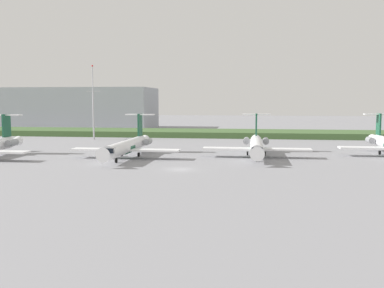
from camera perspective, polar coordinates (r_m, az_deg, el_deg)
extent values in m
plane|color=gray|center=(106.17, 1.09, -0.82)|extent=(500.00, 500.00, 0.00)
cube|color=#426033|center=(148.65, 3.04, 1.41)|extent=(320.00, 20.00, 1.90)
cone|color=white|center=(110.78, -22.28, 0.30)|extent=(2.30, 4.00, 2.29)
cube|color=white|center=(95.01, -23.70, -0.96)|extent=(11.00, 3.20, 0.36)
cube|color=#195138|center=(107.93, -23.15, 2.24)|extent=(0.36, 3.20, 5.20)
cube|color=white|center=(108.09, -23.12, 3.52)|extent=(6.80, 1.80, 0.24)
cylinder|color=gray|center=(105.50, -22.53, 0.15)|extent=(1.50, 3.40, 1.50)
cylinder|color=white|center=(92.71, -8.53, -0.31)|extent=(2.70, 24.00, 2.70)
cone|color=white|center=(79.93, -11.25, -1.32)|extent=(2.70, 3.00, 2.70)
cone|color=white|center=(106.14, -6.41, 0.47)|extent=(2.29, 4.00, 2.29)
cube|color=black|center=(81.66, -10.82, -0.83)|extent=(2.03, 1.80, 0.90)
cylinder|color=#195138|center=(92.72, -8.53, -0.40)|extent=(2.76, 3.60, 2.76)
cube|color=white|center=(93.67, -12.17, -0.69)|extent=(11.00, 3.20, 0.36)
cube|color=white|center=(90.32, -5.11, -0.82)|extent=(11.00, 3.20, 0.36)
cube|color=#195138|center=(102.96, -6.84, 2.51)|extent=(0.36, 3.20, 5.20)
cube|color=white|center=(103.14, -6.81, 3.85)|extent=(6.80, 1.80, 0.24)
cylinder|color=gray|center=(102.10, -8.29, 0.36)|extent=(1.50, 3.40, 1.50)
cylinder|color=gray|center=(100.95, -5.84, 0.32)|extent=(1.50, 3.40, 1.50)
cylinder|color=gray|center=(85.81, -9.91, -1.79)|extent=(0.20, 0.20, 0.65)
cylinder|color=black|center=(85.88, -9.91, -2.15)|extent=(0.30, 0.90, 0.90)
cylinder|color=black|center=(95.76, -9.20, -1.34)|extent=(0.35, 0.90, 0.90)
cylinder|color=black|center=(94.72, -7.00, -1.38)|extent=(0.35, 0.90, 0.90)
cylinder|color=white|center=(94.26, 8.44, -0.21)|extent=(2.70, 24.00, 2.70)
cone|color=white|center=(80.85, 8.54, -1.19)|extent=(2.70, 3.00, 2.70)
cone|color=white|center=(108.20, 8.37, 0.55)|extent=(2.30, 4.00, 2.29)
cube|color=black|center=(82.68, 8.53, -0.71)|extent=(2.02, 1.80, 0.90)
cylinder|color=#195138|center=(94.28, 8.44, -0.30)|extent=(2.76, 3.60, 2.76)
cube|color=white|center=(93.45, 4.82, -0.60)|extent=(11.00, 3.20, 0.36)
cube|color=white|center=(93.59, 12.06, -0.69)|extent=(11.00, 3.20, 0.36)
cube|color=#195138|center=(104.92, 8.42, 2.55)|extent=(0.36, 3.20, 5.20)
cube|color=white|center=(105.12, 8.44, 3.87)|extent=(6.80, 1.80, 0.24)
cylinder|color=gray|center=(103.40, 7.15, 0.44)|extent=(1.50, 3.40, 1.50)
cylinder|color=gray|center=(103.45, 9.64, 0.40)|extent=(1.50, 3.40, 1.50)
cylinder|color=gray|center=(87.04, 8.48, -1.66)|extent=(0.20, 0.20, 0.65)
cylinder|color=black|center=(87.11, 8.47, -2.02)|extent=(0.30, 0.90, 0.90)
cylinder|color=black|center=(96.87, 7.29, -1.23)|extent=(0.35, 0.90, 0.90)
cylinder|color=black|center=(96.91, 9.54, -1.26)|extent=(0.35, 0.90, 0.90)
cone|color=white|center=(117.61, 22.80, 0.57)|extent=(2.30, 4.00, 2.29)
cube|color=white|center=(101.73, 21.74, -0.47)|extent=(11.00, 3.20, 0.36)
cube|color=#195138|center=(114.46, 23.26, 2.41)|extent=(0.36, 3.20, 5.20)
cube|color=white|center=(114.66, 23.27, 3.61)|extent=(6.80, 1.80, 0.24)
cylinder|color=gray|center=(112.40, 22.32, 0.47)|extent=(1.50, 3.40, 1.50)
cylinder|color=black|center=(106.17, 23.37, -1.05)|extent=(0.35, 0.90, 0.90)
cylinder|color=#B2B2B7|center=(137.56, -12.79, 3.57)|extent=(0.50, 0.50, 14.53)
cylinder|color=#B2B2B7|center=(137.62, -12.89, 8.22)|extent=(0.28, 0.28, 7.82)
cube|color=#B2B2B7|center=(137.51, -12.86, 6.76)|extent=(4.40, 0.20, 0.20)
sphere|color=red|center=(137.88, -12.93, 9.95)|extent=(0.50, 0.50, 0.50)
cube|color=#9EA3AD|center=(200.94, -14.70, 4.60)|extent=(67.19, 28.14, 17.62)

